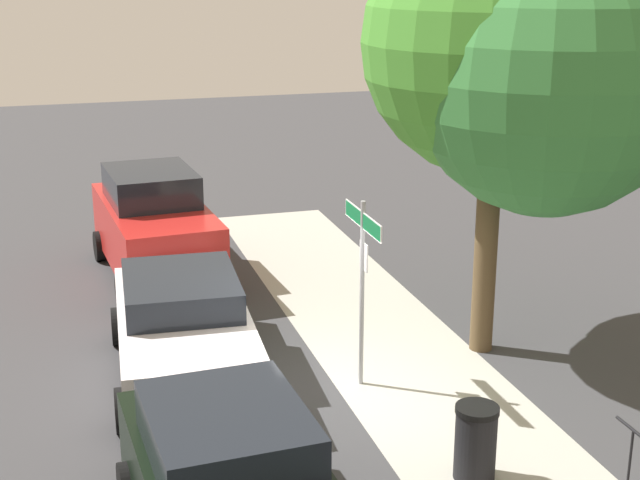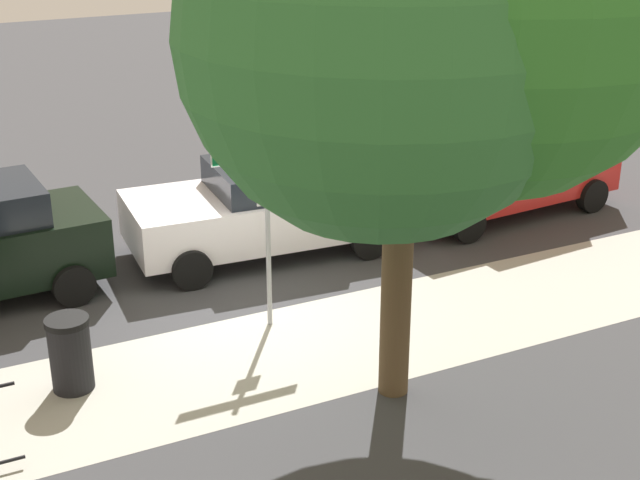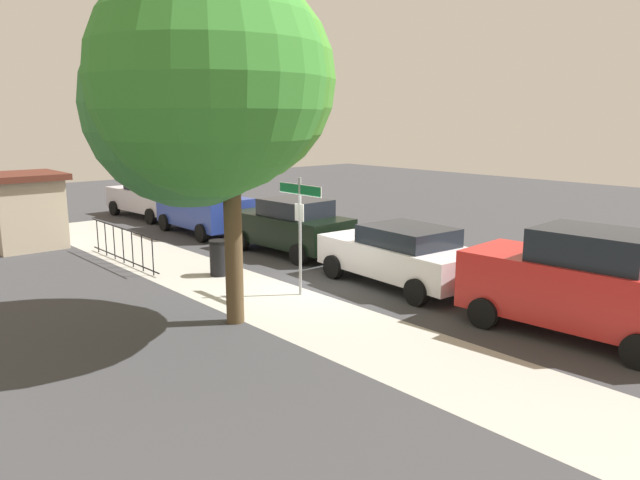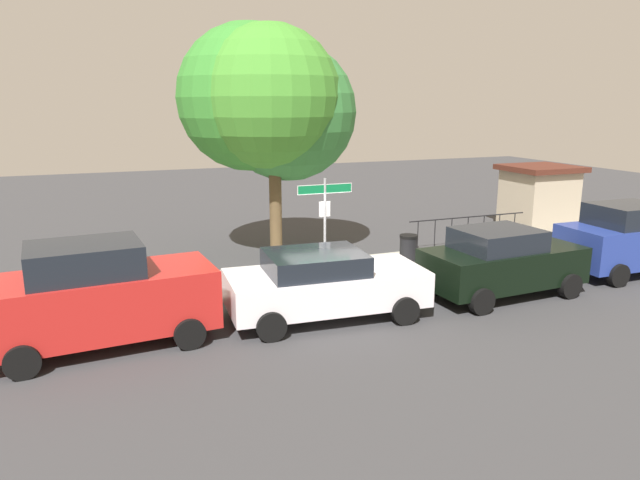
# 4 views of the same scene
# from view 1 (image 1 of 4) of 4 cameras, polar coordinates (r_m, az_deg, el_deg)

# --- Properties ---
(ground_plane) EXTENTS (60.00, 60.00, 0.00)m
(ground_plane) POSITION_cam_1_polar(r_m,az_deg,el_deg) (13.96, 1.25, -9.43)
(ground_plane) COLOR #38383A
(sidewalk_strip) EXTENTS (24.00, 2.60, 0.00)m
(sidewalk_strip) POSITION_cam_1_polar(r_m,az_deg,el_deg) (12.77, 9.76, -12.41)
(sidewalk_strip) COLOR #A6A498
(sidewalk_strip) RESTS_ON ground_plane
(street_sign) EXTENTS (1.56, 0.07, 2.88)m
(street_sign) POSITION_cam_1_polar(r_m,az_deg,el_deg) (13.49, 2.64, -0.99)
(street_sign) COLOR #9EA0A5
(street_sign) RESTS_ON ground_plane
(shade_tree) EXTENTS (5.40, 4.99, 7.18)m
(shade_tree) POSITION_cam_1_polar(r_m,az_deg,el_deg) (14.63, 12.22, 11.43)
(shade_tree) COLOR brown
(shade_tree) RESTS_ON ground_plane
(car_red) EXTENTS (4.56, 2.35, 2.17)m
(car_red) POSITION_cam_1_polar(r_m,az_deg,el_deg) (18.75, -10.17, 0.87)
(car_red) COLOR red
(car_red) RESTS_ON ground_plane
(car_white) EXTENTS (4.61, 2.39, 1.57)m
(car_white) POSITION_cam_1_polar(r_m,az_deg,el_deg) (14.32, -8.45, -5.34)
(car_white) COLOR white
(car_white) RESTS_ON ground_plane
(trash_bin) EXTENTS (0.55, 0.55, 0.98)m
(trash_bin) POSITION_cam_1_polar(r_m,az_deg,el_deg) (11.84, 9.59, -12.22)
(trash_bin) COLOR black
(trash_bin) RESTS_ON ground_plane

